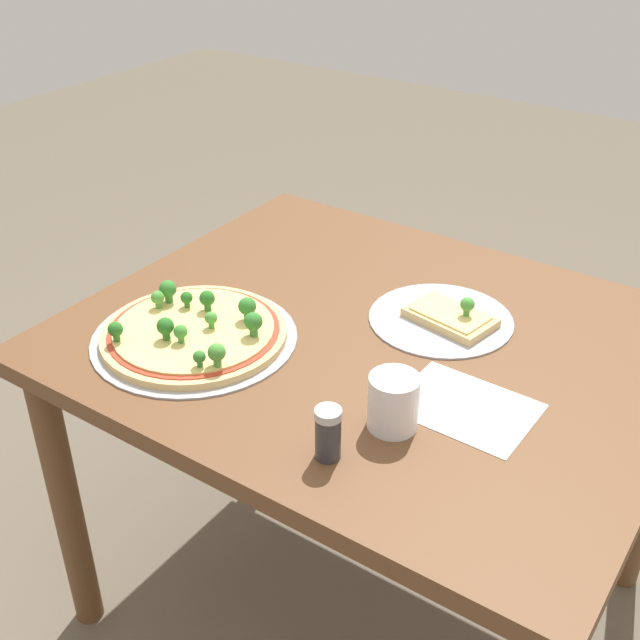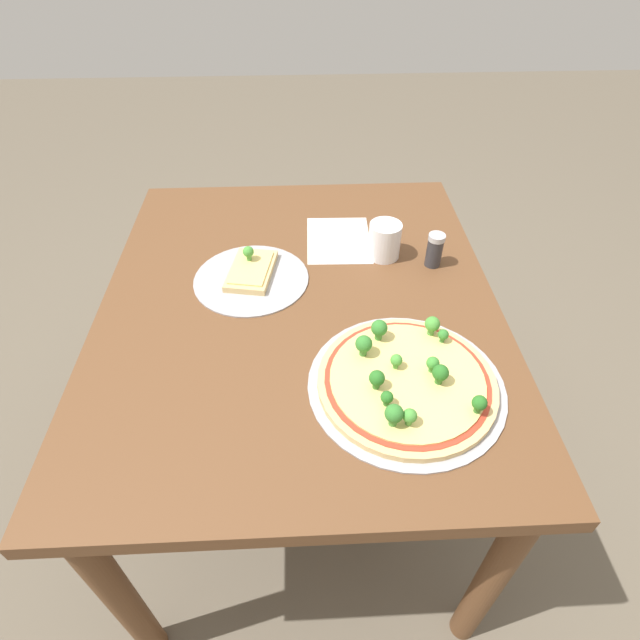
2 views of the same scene
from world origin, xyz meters
TOP-DOWN VIEW (x-y plane):
  - ground_plane at (0.00, 0.00)m, footprint 8.00×8.00m
  - dining_table at (0.00, 0.00)m, footprint 1.09×0.90m
  - pizza_tray_whole at (0.26, 0.20)m, footprint 0.38×0.38m
  - pizza_tray_slice at (-0.09, -0.11)m, footprint 0.28×0.28m
  - drinking_cup at (-0.16, 0.22)m, footprint 0.08×0.08m
  - condiment_shaker at (-0.12, 0.33)m, footprint 0.04×0.04m
  - paper_menu at (-0.24, 0.11)m, footprint 0.22×0.17m

SIDE VIEW (x-z plane):
  - ground_plane at x=0.00m, z-range 0.00..0.00m
  - dining_table at x=0.00m, z-range 0.26..0.98m
  - paper_menu at x=-0.24m, z-range 0.72..0.72m
  - pizza_tray_slice at x=-0.09m, z-range 0.70..0.76m
  - pizza_tray_whole at x=0.26m, z-range 0.70..0.77m
  - condiment_shaker at x=-0.12m, z-range 0.72..0.81m
  - drinking_cup at x=-0.16m, z-range 0.72..0.81m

